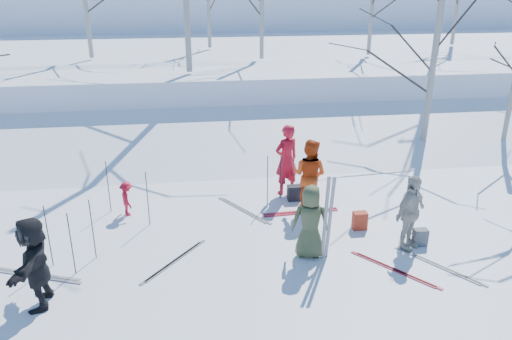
{
  "coord_description": "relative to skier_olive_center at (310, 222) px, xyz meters",
  "views": [
    {
      "loc": [
        -1.45,
        -9.19,
        5.55
      ],
      "look_at": [
        0.0,
        1.5,
        1.3
      ],
      "focal_mm": 35.0,
      "sensor_mm": 36.0,
      "label": 1
    }
  ],
  "objects": [
    {
      "name": "ground",
      "position": [
        -0.89,
        0.27,
        -0.8
      ],
      "size": [
        120.0,
        120.0,
        0.0
      ],
      "primitive_type": "plane",
      "color": "white",
      "rests_on": "ground"
    },
    {
      "name": "snow_ramp",
      "position": [
        -0.89,
        7.27,
        -0.65
      ],
      "size": [
        70.0,
        9.49,
        4.12
      ],
      "primitive_type": "cube",
      "rotation": [
        0.3,
        0.0,
        0.0
      ],
      "color": "white",
      "rests_on": "ground"
    },
    {
      "name": "snow_plateau",
      "position": [
        -0.89,
        17.27,
        0.2
      ],
      "size": [
        70.0,
        18.0,
        2.2
      ],
      "primitive_type": "cube",
      "color": "white",
      "rests_on": "ground"
    },
    {
      "name": "far_hill",
      "position": [
        -0.89,
        38.27,
        1.2
      ],
      "size": [
        90.0,
        30.0,
        6.0
      ],
      "primitive_type": "cube",
      "color": "white",
      "rests_on": "ground"
    },
    {
      "name": "skier_olive_center",
      "position": [
        0.0,
        0.0,
        0.0
      ],
      "size": [
        0.87,
        0.67,
        1.59
      ],
      "primitive_type": "imported",
      "rotation": [
        0.0,
        0.0,
        2.91
      ],
      "color": "#3D472A",
      "rests_on": "ground"
    },
    {
      "name": "skier_red_north",
      "position": [
        0.13,
        3.26,
        0.17
      ],
      "size": [
        0.83,
        0.7,
        1.92
      ],
      "primitive_type": "imported",
      "rotation": [
        0.0,
        0.0,
        3.55
      ],
      "color": "red",
      "rests_on": "ground"
    },
    {
      "name": "skier_redor_behind",
      "position": [
        0.51,
        2.23,
        0.12
      ],
      "size": [
        1.13,
        1.1,
        1.84
      ],
      "primitive_type": "imported",
      "rotation": [
        0.0,
        0.0,
        2.48
      ],
      "color": "#C23B0E",
      "rests_on": "ground"
    },
    {
      "name": "skier_red_seated",
      "position": [
        -3.98,
        2.48,
        -0.36
      ],
      "size": [
        0.48,
        0.63,
        0.86
      ],
      "primitive_type": "imported",
      "rotation": [
        0.0,
        0.0,
        1.89
      ],
      "color": "red",
      "rests_on": "ground"
    },
    {
      "name": "skier_cream_east",
      "position": [
        2.18,
        0.05,
        0.04
      ],
      "size": [
        1.04,
        0.88,
        1.67
      ],
      "primitive_type": "imported",
      "rotation": [
        0.0,
        0.0,
        0.59
      ],
      "color": "beige",
      "rests_on": "ground"
    },
    {
      "name": "skier_grey_west",
      "position": [
        -5.16,
        -0.97,
        0.06
      ],
      "size": [
        0.52,
        1.6,
        1.72
      ],
      "primitive_type": "imported",
      "rotation": [
        0.0,
        0.0,
        4.72
      ],
      "color": "black",
      "rests_on": "ground"
    },
    {
      "name": "dog",
      "position": [
        0.3,
        0.67,
        -0.57
      ],
      "size": [
        0.36,
        0.58,
        0.46
      ],
      "primitive_type": "imported",
      "rotation": [
        0.0,
        0.0,
        3.36
      ],
      "color": "black",
      "rests_on": "ground"
    },
    {
      "name": "upright_ski_left",
      "position": [
        0.26,
        -0.2,
        0.15
      ],
      "size": [
        0.09,
        0.16,
        1.9
      ],
      "primitive_type": "cube",
      "rotation": [
        0.07,
        0.0,
        0.11
      ],
      "color": "silver",
      "rests_on": "ground"
    },
    {
      "name": "upright_ski_right",
      "position": [
        0.35,
        -0.2,
        0.15
      ],
      "size": [
        0.1,
        0.23,
        1.89
      ],
      "primitive_type": "cube",
      "rotation": [
        0.1,
        0.0,
        0.13
      ],
      "color": "silver",
      "rests_on": "ground"
    },
    {
      "name": "ski_pair_a",
      "position": [
        2.53,
        -0.77,
        -0.79
      ],
      "size": [
        1.97,
        2.09,
        0.02
      ],
      "primitive_type": null,
      "rotation": [
        0.0,
        0.0,
        0.6
      ],
      "color": "silver",
      "rests_on": "ground"
    },
    {
      "name": "ski_pair_b",
      "position": [
        1.58,
        -0.78,
        -0.79
      ],
      "size": [
        2.05,
        2.09,
        0.02
      ],
      "primitive_type": null,
      "rotation": [
        0.0,
        0.0,
        0.67
      ],
      "color": "#A61728",
      "rests_on": "ground"
    },
    {
      "name": "ski_pair_c",
      "position": [
        -2.82,
        0.14,
        -0.79
      ],
      "size": [
        2.06,
        2.1,
        0.02
      ],
      "primitive_type": null,
      "rotation": [
        0.0,
        0.0,
        -0.68
      ],
      "color": "silver",
      "rests_on": "ground"
    },
    {
      "name": "ski_pair_d",
      "position": [
        -5.49,
        -0.03,
        -0.79
      ],
      "size": [
        1.48,
        2.03,
        0.02
      ],
      "primitive_type": null,
      "rotation": [
        0.0,
        0.0,
        1.2
      ],
      "color": "silver",
      "rests_on": "ground"
    },
    {
      "name": "ski_pair_e",
      "position": [
        0.27,
        2.01,
        -0.79
      ],
      "size": [
        0.43,
        1.92,
        0.02
      ],
      "primitive_type": null,
      "rotation": [
        0.0,
        0.0,
        1.63
      ],
      "color": "#A61728",
      "rests_on": "ground"
    },
    {
      "name": "ski_pair_f",
      "position": [
        -1.13,
        2.32,
        -0.79
      ],
      "size": [
        1.92,
        2.08,
        0.02
      ],
      "primitive_type": null,
      "rotation": [
        0.0,
        0.0,
        0.56
      ],
      "color": "silver",
      "rests_on": "ground"
    },
    {
      "name": "ski_pole_a",
      "position": [
        -0.49,
        2.57,
        -0.13
      ],
      "size": [
        0.02,
        0.02,
        1.34
      ],
      "primitive_type": "cylinder",
      "color": "black",
      "rests_on": "ground"
    },
    {
      "name": "ski_pole_b",
      "position": [
        2.41,
        0.73,
        -0.13
      ],
      "size": [
        0.02,
        0.02,
        1.34
      ],
      "primitive_type": "cylinder",
      "color": "black",
      "rests_on": "ground"
    },
    {
      "name": "ski_pole_c",
      "position": [
        -4.44,
        2.74,
        -0.13
      ],
      "size": [
        0.02,
        0.02,
        1.34
      ],
      "primitive_type": "cylinder",
      "color": "black",
      "rests_on": "ground"
    },
    {
      "name": "ski_pole_d",
      "position": [
        -0.09,
        2.93,
        -0.13
      ],
      "size": [
        0.02,
        0.02,
        1.34
      ],
      "primitive_type": "cylinder",
      "color": "black",
      "rests_on": "ground"
    },
    {
      "name": "ski_pole_e",
      "position": [
        -4.45,
        0.51,
        -0.13
      ],
      "size": [
        0.02,
        0.02,
        1.34
      ],
      "primitive_type": "cylinder",
      "color": "black",
      "rests_on": "ground"
    },
    {
      "name": "ski_pole_f",
      "position": [
        -4.75,
        -0.06,
        -0.13
      ],
      "size": [
        0.02,
        0.02,
        1.34
      ],
      "primitive_type": "cylinder",
      "color": "black",
      "rests_on": "ground"
    },
    {
      "name": "ski_pole_g",
      "position": [
        2.44,
        0.83,
        -0.13
      ],
      "size": [
        0.02,
        0.02,
        1.34
      ],
      "primitive_type": "cylinder",
      "color": "black",
      "rests_on": "ground"
    },
    {
      "name": "ski_pole_h",
      "position": [
        -5.28,
        0.34,
        -0.13
      ],
      "size": [
        0.02,
        0.02,
        1.34
      ],
      "primitive_type": "cylinder",
      "color": "black",
      "rests_on": "ground"
    },
    {
      "name": "ski_pole_i",
      "position": [
        -3.43,
        1.88,
        -0.13
      ],
      "size": [
        0.02,
        0.02,
        1.34
      ],
      "primitive_type": "cylinder",
      "color": "black",
      "rests_on": "ground"
    },
    {
      "name": "backpack_red",
      "position": [
        1.44,
        1.01,
        -0.59
      ],
      "size": [
        0.32,
        0.22,
        0.42
      ],
      "primitive_type": "cube",
      "color": "#A52F19",
      "rests_on": "ground"
    },
    {
      "name": "backpack_grey",
      "position": [
        2.51,
        0.11,
        -0.61
      ],
      "size": [
        0.3,
        0.2,
        0.38
      ],
      "primitive_type": "cube",
      "color": "#4E5155",
      "rests_on": "ground"
    },
    {
      "name": "backpack_dark",
      "position": [
        0.25,
        2.78,
        -0.6
      ],
      "size": [
        0.34,
        0.24,
        0.4
      ],
      "primitive_type": "cube",
      "color": "black",
      "rests_on": "ground"
    },
    {
      "name": "birch_plateau_a",
      "position": [
        5.68,
        12.83,
        3.65
      ],
      "size": [
        3.74,
        3.74,
        4.49
      ],
      "primitive_type": null,
      "color": "silver",
      "rests_on": "snow_plateau"
    },
    {
      "name": "birch_edge_e",
      "position": [
        5.25,
        5.87,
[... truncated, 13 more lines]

